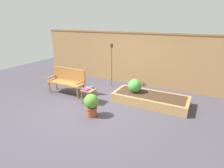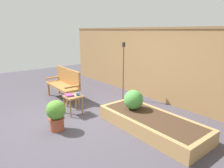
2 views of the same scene
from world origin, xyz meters
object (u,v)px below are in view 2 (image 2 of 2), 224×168
object	(u,v)px
side_table	(73,99)
tiki_torch	(123,61)
book_on_table	(69,95)
potted_boxwood	(56,114)
cup_on_table	(78,94)
garden_bench	(65,82)
shrub_near_bench	(133,100)

from	to	relation	value
side_table	tiki_torch	size ratio (longest dim) A/B	0.28
book_on_table	potted_boxwood	size ratio (longest dim) A/B	0.34
book_on_table	potted_boxwood	distance (m)	0.89
potted_boxwood	tiki_torch	distance (m)	2.66
cup_on_table	potted_boxwood	world-z (taller)	potted_boxwood
potted_boxwood	garden_bench	bearing A→B (deg)	149.12
book_on_table	potted_boxwood	xyz separation A→B (m)	(0.62, -0.62, -0.12)
cup_on_table	tiki_torch	xyz separation A→B (m)	(-0.15, 1.65, 0.66)
side_table	cup_on_table	size ratio (longest dim) A/B	3.87
shrub_near_bench	tiki_torch	xyz separation A→B (m)	(-1.33, 0.86, 0.66)
book_on_table	tiki_torch	distance (m)	1.95
cup_on_table	shrub_near_bench	xyz separation A→B (m)	(1.18, 0.79, 0.00)
side_table	garden_bench	bearing A→B (deg)	163.29
garden_bench	shrub_near_bench	distance (m)	2.50
shrub_near_bench	tiki_torch	size ratio (longest dim) A/B	0.26
cup_on_table	tiki_torch	bearing A→B (deg)	95.29
tiki_torch	cup_on_table	bearing A→B (deg)	-84.71
garden_bench	book_on_table	xyz separation A→B (m)	(1.14, -0.43, -0.05)
garden_bench	cup_on_table	size ratio (longest dim) A/B	11.60
side_table	book_on_table	world-z (taller)	book_on_table
garden_bench	potted_boxwood	distance (m)	2.06
cup_on_table	potted_boxwood	size ratio (longest dim) A/B	0.19
potted_boxwood	shrub_near_bench	distance (m)	1.74
side_table	potted_boxwood	size ratio (longest dim) A/B	0.72
garden_bench	side_table	bearing A→B (deg)	-16.71
book_on_table	shrub_near_bench	size ratio (longest dim) A/B	0.50
shrub_near_bench	tiki_torch	distance (m)	1.71
side_table	potted_boxwood	xyz separation A→B (m)	(0.57, -0.69, -0.02)
garden_bench	tiki_torch	xyz separation A→B (m)	(1.11, 1.39, 0.64)
side_table	tiki_torch	world-z (taller)	tiki_torch
garden_bench	book_on_table	world-z (taller)	garden_bench
cup_on_table	shrub_near_bench	distance (m)	1.42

